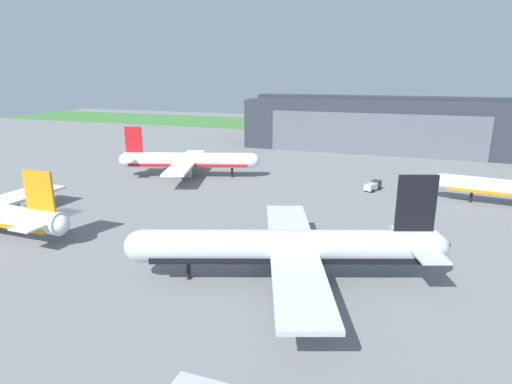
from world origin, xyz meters
name	(u,v)px	position (x,y,z in m)	size (l,w,h in m)	color
ground_plane	(232,254)	(0.00, 0.00, 0.00)	(440.00, 440.00, 0.00)	slate
grass_field_strip	(360,127)	(0.00, 168.28, 0.04)	(440.00, 56.00, 0.08)	#427D3A
maintenance_hangar	(378,123)	(12.66, 109.52, 8.89)	(92.03, 39.27, 18.69)	#2D333D
airliner_far_right	(189,161)	(-30.18, 41.91, 4.38)	(35.65, 32.33, 13.22)	silver
airliner_near_left	(287,248)	(9.99, -5.15, 4.52)	(39.95, 36.73, 14.26)	silver
pushback_tractor	(373,186)	(16.94, 44.41, 1.13)	(3.73, 5.17, 2.22)	#2D2D33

